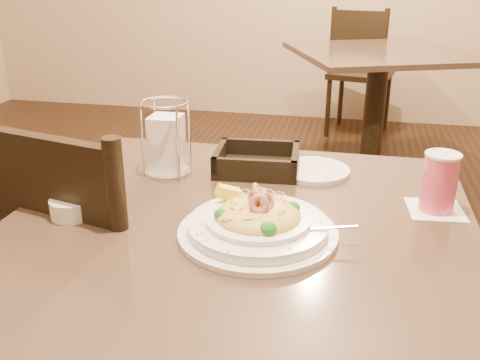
% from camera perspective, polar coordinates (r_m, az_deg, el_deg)
% --- Properties ---
extents(main_table, '(0.90, 0.90, 0.75)m').
position_cam_1_polar(main_table, '(1.16, -0.22, -15.11)').
color(main_table, black).
rests_on(main_table, ground).
extents(background_table, '(1.18, 1.18, 0.75)m').
position_cam_1_polar(background_table, '(3.23, 14.30, 9.06)').
color(background_table, black).
rests_on(background_table, ground).
extents(dining_chair_near, '(0.51, 0.51, 0.93)m').
position_cam_1_polar(dining_chair_near, '(1.35, -14.53, -10.76)').
color(dining_chair_near, black).
rests_on(dining_chair_near, ground).
extents(dining_chair_far, '(0.50, 0.50, 0.93)m').
position_cam_1_polar(dining_chair_far, '(4.03, 12.65, 11.51)').
color(dining_chair_far, black).
rests_on(dining_chair_far, ground).
extents(pasta_bowl, '(0.32, 0.29, 0.09)m').
position_cam_1_polar(pasta_bowl, '(0.97, 1.90, -4.51)').
color(pasta_bowl, white).
rests_on(pasta_bowl, main_table).
extents(drink_glass, '(0.12, 0.12, 0.12)m').
position_cam_1_polar(drink_glass, '(1.12, 20.48, -0.29)').
color(drink_glass, white).
rests_on(drink_glass, main_table).
extents(bread_basket, '(0.21, 0.17, 0.05)m').
position_cam_1_polar(bread_basket, '(1.27, 1.82, 1.86)').
color(bread_basket, black).
rests_on(bread_basket, main_table).
extents(napkin_caddy, '(0.11, 0.11, 0.17)m').
position_cam_1_polar(napkin_caddy, '(1.26, -7.82, 4.00)').
color(napkin_caddy, silver).
rests_on(napkin_caddy, main_table).
extents(side_plate, '(0.23, 0.23, 0.01)m').
position_cam_1_polar(side_plate, '(1.28, 7.85, 1.02)').
color(side_plate, white).
rests_on(side_plate, main_table).
extents(butter_ramekin, '(0.10, 0.10, 0.04)m').
position_cam_1_polar(butter_ramekin, '(1.10, -17.48, -2.82)').
color(butter_ramekin, white).
rests_on(butter_ramekin, main_table).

